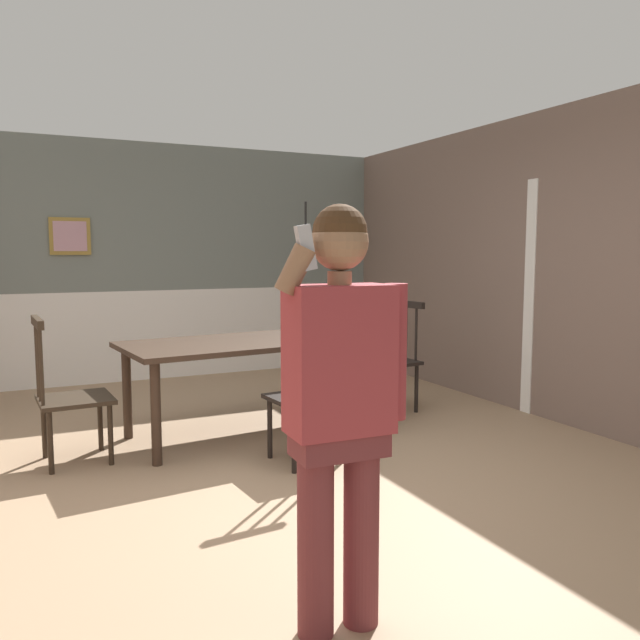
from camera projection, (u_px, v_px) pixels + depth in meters
name	position (u px, v px, depth m)	size (l,w,h in m)	color
ground_plane	(272.00, 476.00, 4.15)	(7.99, 7.99, 0.00)	#9E7F60
room_back_partition	(155.00, 267.00, 7.27)	(5.52, 0.17, 2.68)	slate
room_right_partition	(585.00, 267.00, 5.20)	(0.13, 7.26, 2.68)	#756056
dining_table	(253.00, 349.00, 5.09)	(2.11, 1.15, 0.76)	#38281E
chair_near_window	(69.00, 395.00, 4.38)	(0.51, 0.51, 1.02)	#2D2319
chair_by_doorway	(391.00, 358.00, 5.83)	(0.52, 0.52, 1.01)	black
chair_at_table_head	(307.00, 394.00, 4.37)	(0.49, 0.49, 1.05)	black
person_figure	(341.00, 394.00, 2.38)	(0.55, 0.23, 1.64)	brown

